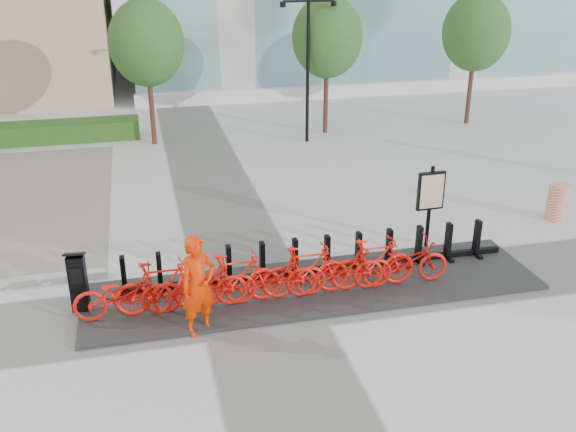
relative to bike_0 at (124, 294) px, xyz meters
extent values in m
plane|color=silver|center=(2.60, 0.05, -0.58)|extent=(120.00, 120.00, 0.00)
cube|color=#28561D|center=(-2.40, 13.25, -0.23)|extent=(6.00, 1.20, 0.70)
cylinder|color=#3A2415|center=(1.10, 12.05, 0.92)|extent=(0.18, 0.18, 3.00)
ellipsoid|color=#163517|center=(1.10, 12.05, 3.02)|extent=(2.60, 2.60, 2.99)
cylinder|color=#3A2415|center=(7.60, 12.05, 0.92)|extent=(0.18, 0.18, 3.00)
ellipsoid|color=#163517|center=(7.60, 12.05, 3.02)|extent=(2.60, 2.60, 2.99)
cylinder|color=#3A2415|center=(13.60, 12.05, 0.92)|extent=(0.18, 0.18, 3.00)
ellipsoid|color=#163517|center=(13.60, 12.05, 3.02)|extent=(2.60, 2.60, 2.99)
cylinder|color=black|center=(6.60, 11.05, 1.92)|extent=(0.12, 0.12, 5.00)
cube|color=black|center=(6.15, 11.05, 4.37)|extent=(0.90, 0.08, 0.08)
cube|color=black|center=(7.05, 11.05, 4.37)|extent=(0.90, 0.08, 0.08)
cylinder|color=black|center=(5.70, 11.05, 4.27)|extent=(0.20, 0.20, 0.18)
cylinder|color=black|center=(7.50, 11.05, 4.27)|extent=(0.20, 0.20, 0.18)
cube|color=#282828|center=(3.90, 0.35, -0.54)|extent=(9.60, 2.40, 0.08)
imported|color=red|center=(0.00, 0.00, 0.00)|extent=(1.90, 0.66, 1.00)
imported|color=red|center=(0.72, 0.00, 0.05)|extent=(1.84, 0.52, 1.11)
imported|color=red|center=(1.44, 0.00, 0.00)|extent=(1.90, 0.66, 1.00)
imported|color=red|center=(2.16, 0.00, 0.05)|extent=(1.84, 0.52, 1.11)
imported|color=red|center=(2.88, 0.00, 0.00)|extent=(1.90, 0.66, 1.00)
imported|color=red|center=(3.60, 0.00, 0.05)|extent=(1.84, 0.52, 1.11)
imported|color=red|center=(4.32, 0.00, 0.00)|extent=(1.90, 0.66, 1.00)
imported|color=red|center=(5.04, 0.00, 0.05)|extent=(1.84, 0.52, 1.11)
imported|color=red|center=(5.76, 0.00, 0.00)|extent=(1.90, 0.66, 1.00)
cube|color=black|center=(-0.84, 0.50, 0.08)|extent=(0.35, 0.30, 1.17)
cube|color=black|center=(-0.84, 0.50, 0.71)|extent=(0.41, 0.36, 0.15)
cube|color=black|center=(-0.84, 0.35, 0.31)|extent=(0.23, 0.04, 0.33)
imported|color=red|center=(1.37, -0.73, 0.40)|extent=(0.84, 0.73, 1.96)
cylinder|color=#DF3902|center=(11.08, 2.45, -0.09)|extent=(0.53, 0.53, 0.98)
cylinder|color=black|center=(7.06, 1.70, 0.44)|extent=(0.09, 0.09, 2.04)
cube|color=black|center=(7.06, 1.70, 0.86)|extent=(0.67, 0.12, 0.93)
cube|color=#C7B187|center=(7.06, 1.64, 0.86)|extent=(0.57, 0.04, 0.81)
camera|label=1|loc=(0.56, -11.10, 6.14)|focal=40.00mm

